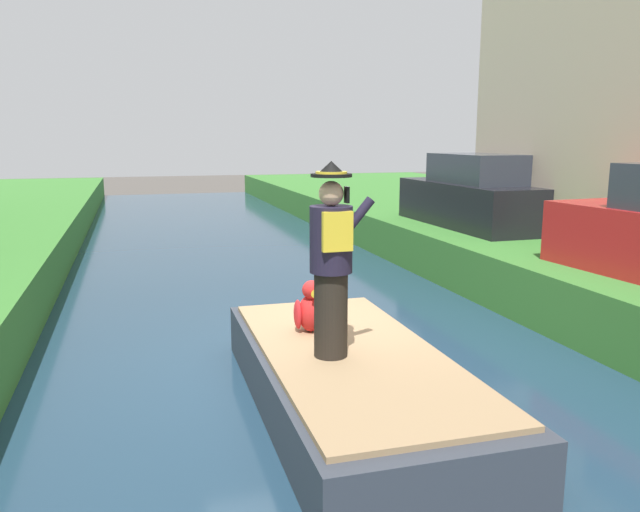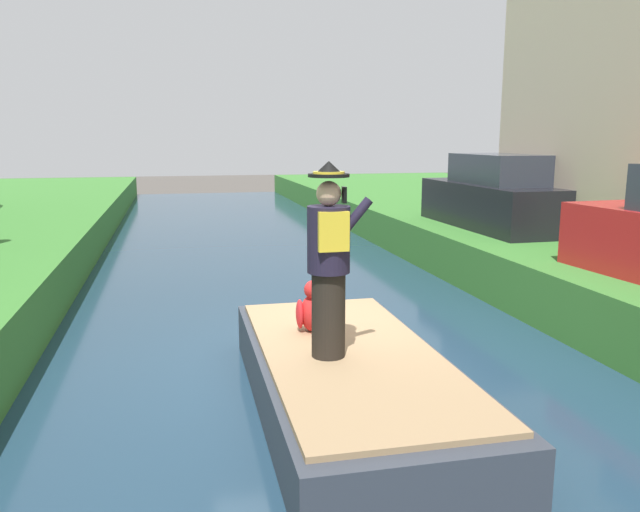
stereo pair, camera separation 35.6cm
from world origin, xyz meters
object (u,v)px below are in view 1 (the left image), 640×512
at_px(person_pirate, 332,261).
at_px(parked_car_dark, 477,196).
at_px(boat, 351,380).
at_px(parrot_plush, 311,309).

relative_size(person_pirate, parked_car_dark, 0.46).
height_order(boat, person_pirate, person_pirate).
distance_m(person_pirate, parked_car_dark, 8.07).
height_order(boat, parrot_plush, parrot_plush).
relative_size(person_pirate, parrot_plush, 3.25).
relative_size(boat, person_pirate, 2.28).
bearing_deg(person_pirate, boat, 15.06).
bearing_deg(boat, person_pirate, -161.87).
distance_m(boat, parked_car_dark, 7.95).
distance_m(boat, parrot_plush, 0.93).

